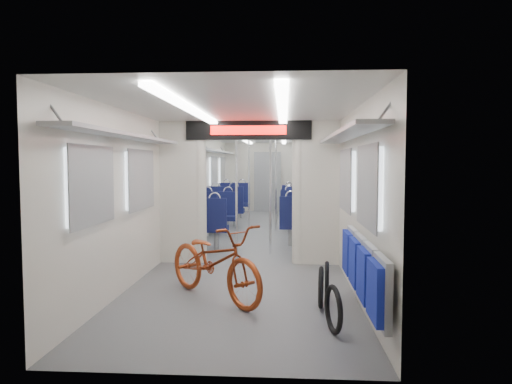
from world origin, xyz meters
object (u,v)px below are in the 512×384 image
at_px(bike_hoop_c, 327,283).
at_px(seat_bay_near_right, 301,214).
at_px(seat_bay_far_right, 297,202).
at_px(seat_bay_near_left, 211,216).
at_px(seat_bay_far_left, 230,201).
at_px(stanchion_near_right, 270,190).
at_px(bike_hoop_a, 333,312).
at_px(bike_hoop_b, 321,290).
at_px(stanchion_far_right, 276,183).
at_px(flip_bench, 362,268).
at_px(bicycle, 214,261).
at_px(stanchion_far_left, 249,182).
at_px(stanchion_near_left, 236,189).

xyz_separation_m(bike_hoop_c, seat_bay_near_right, (-0.15, 4.38, 0.33)).
relative_size(seat_bay_near_right, seat_bay_far_right, 1.05).
relative_size(seat_bay_near_left, seat_bay_far_right, 1.05).
height_order(seat_bay_near_right, seat_bay_far_right, seat_bay_near_right).
xyz_separation_m(seat_bay_far_left, stanchion_near_right, (1.26, -4.44, 0.58)).
distance_m(bike_hoop_a, bike_hoop_b, 0.76).
bearing_deg(stanchion_far_right, seat_bay_near_left, -127.91).
xyz_separation_m(flip_bench, stanchion_near_right, (-1.03, 3.53, 0.57)).
height_order(bike_hoop_c, seat_bay_near_left, seat_bay_near_left).
relative_size(bike_hoop_c, stanchion_near_right, 0.20).
bearing_deg(stanchion_near_right, bike_hoop_b, -77.57).
xyz_separation_m(bicycle, seat_bay_near_left, (-0.68, 3.91, 0.08)).
bearing_deg(bike_hoop_b, seat_bay_far_right, 90.41).
bearing_deg(seat_bay_far_right, seat_bay_near_right, -90.00).
height_order(flip_bench, stanchion_far_right, stanchion_far_right).
relative_size(bike_hoop_c, seat_bay_near_right, 0.23).
height_order(flip_bench, seat_bay_far_right, seat_bay_far_right).
xyz_separation_m(seat_bay_near_left, seat_bay_far_left, (0.00, 3.27, 0.02)).
xyz_separation_m(flip_bench, seat_bay_far_left, (-2.29, 7.97, -0.01)).
bearing_deg(stanchion_far_right, seat_bay_far_left, 129.07).
height_order(seat_bay_near_left, seat_bay_far_left, seat_bay_far_left).
xyz_separation_m(bike_hoop_a, seat_bay_near_right, (-0.11, 5.44, 0.33)).
bearing_deg(seat_bay_near_right, bike_hoop_b, -89.32).
height_order(seat_bay_near_left, stanchion_far_left, stanchion_far_left).
bearing_deg(seat_bay_near_right, stanchion_near_right, -110.07).
xyz_separation_m(seat_bay_near_left, stanchion_near_right, (1.26, -1.17, 0.61)).
distance_m(flip_bench, seat_bay_far_right, 8.29).
distance_m(bicycle, stanchion_far_left, 6.11).
relative_size(bicycle, bike_hoop_c, 3.76).
distance_m(stanchion_near_left, stanchion_far_right, 2.75).
distance_m(flip_bench, seat_bay_near_right, 5.22).
xyz_separation_m(bike_hoop_b, stanchion_far_right, (-0.63, 5.85, 0.94)).
xyz_separation_m(stanchion_near_right, stanchion_far_left, (-0.65, 3.33, 0.00)).
bearing_deg(stanchion_far_left, stanchion_far_right, -35.62).
distance_m(seat_bay_far_right, stanchion_near_left, 4.79).
xyz_separation_m(flip_bench, stanchion_far_right, (-0.99, 6.37, 0.57)).
bearing_deg(stanchion_far_left, bike_hoop_a, -79.09).
bearing_deg(seat_bay_far_left, stanchion_far_right, -50.93).
relative_size(bike_hoop_a, bike_hoop_b, 0.99).
bearing_deg(flip_bench, stanchion_near_left, 114.09).
height_order(bike_hoop_a, stanchion_near_left, stanchion_near_left).
height_order(flip_bench, seat_bay_near_left, seat_bay_near_left).
bearing_deg(bicycle, stanchion_far_left, 46.15).
bearing_deg(stanchion_near_right, bike_hoop_a, -79.15).
bearing_deg(seat_bay_near_left, seat_bay_far_left, 90.00).
bearing_deg(stanchion_near_left, seat_bay_near_left, 122.42).
bearing_deg(bike_hoop_c, seat_bay_far_right, 91.13).
xyz_separation_m(bike_hoop_b, seat_bay_near_right, (-0.06, 4.68, 0.33)).
distance_m(bicycle, seat_bay_near_right, 4.57).
relative_size(seat_bay_far_right, stanchion_far_left, 0.86).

